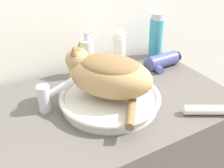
# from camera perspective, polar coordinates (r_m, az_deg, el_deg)

# --- Properties ---
(sink_basin) EXTENTS (0.37, 0.37, 0.05)m
(sink_basin) POSITION_cam_1_polar(r_m,az_deg,el_deg) (1.12, -0.37, -2.81)
(sink_basin) COLOR silver
(sink_basin) RESTS_ON vanity_counter
(cat) EXTENTS (0.33, 0.39, 0.18)m
(cat) POSITION_cam_1_polar(r_m,az_deg,el_deg) (1.07, -0.77, 1.94)
(cat) COLOR tan
(cat) RESTS_ON sink_basin
(faucet) EXTENTS (0.13, 0.08, 0.13)m
(faucet) POSITION_cam_1_polar(r_m,az_deg,el_deg) (1.10, -11.62, -2.15)
(faucet) COLOR silver
(faucet) RESTS_ON vanity_counter
(lotion_bottle_white) EXTENTS (0.06, 0.06, 0.18)m
(lotion_bottle_white) POSITION_cam_1_polar(r_m,az_deg,el_deg) (1.37, 1.30, 6.54)
(lotion_bottle_white) COLOR white
(lotion_bottle_white) RESTS_ON vanity_counter
(soap_pump_bottle) EXTENTS (0.06, 0.06, 0.20)m
(soap_pump_bottle) POSITION_cam_1_polar(r_m,az_deg,el_deg) (1.30, -4.52, 4.87)
(soap_pump_bottle) COLOR silver
(soap_pump_bottle) RESTS_ON vanity_counter
(mouthwash_bottle) EXTENTS (0.06, 0.06, 0.21)m
(mouthwash_bottle) POSITION_cam_1_polar(r_m,az_deg,el_deg) (1.47, 8.02, 8.66)
(mouthwash_bottle) COLOR teal
(mouthwash_bottle) RESTS_ON vanity_counter
(cream_tube) EXTENTS (0.16, 0.12, 0.04)m
(cream_tube) POSITION_cam_1_polar(r_m,az_deg,el_deg) (1.13, 17.38, -4.57)
(cream_tube) COLOR silver
(cream_tube) RESTS_ON vanity_counter
(hair_dryer) EXTENTS (0.16, 0.11, 0.06)m
(hair_dryer) POSITION_cam_1_polar(r_m,az_deg,el_deg) (1.41, 9.10, 4.16)
(hair_dryer) COLOR #474C8C
(hair_dryer) RESTS_ON vanity_counter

